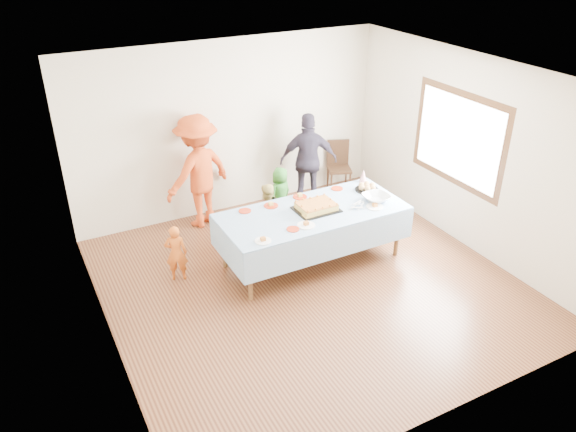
% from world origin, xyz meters
% --- Properties ---
extents(ground, '(5.00, 5.00, 0.00)m').
position_xyz_m(ground, '(0.00, 0.00, 0.00)').
color(ground, '#452113').
rests_on(ground, ground).
extents(room_walls, '(5.04, 5.04, 2.72)m').
position_xyz_m(room_walls, '(0.05, 0.00, 1.77)').
color(room_walls, beige).
rests_on(room_walls, ground).
extents(party_table, '(2.50, 1.10, 0.78)m').
position_xyz_m(party_table, '(0.31, 0.45, 0.72)').
color(party_table, '#50381B').
rests_on(party_table, ground).
extents(birthday_cake, '(0.57, 0.44, 0.10)m').
position_xyz_m(birthday_cake, '(0.36, 0.45, 0.83)').
color(birthday_cake, black).
rests_on(birthday_cake, party_table).
extents(rolls_tray, '(0.34, 0.34, 0.10)m').
position_xyz_m(rolls_tray, '(1.31, 0.64, 0.82)').
color(rolls_tray, black).
rests_on(rolls_tray, party_table).
extents(punch_bowl, '(0.36, 0.36, 0.09)m').
position_xyz_m(punch_bowl, '(1.22, 0.30, 0.82)').
color(punch_bowl, silver).
rests_on(punch_bowl, party_table).
extents(party_hat, '(0.11, 0.11, 0.19)m').
position_xyz_m(party_hat, '(1.42, 0.91, 0.88)').
color(party_hat, white).
rests_on(party_hat, party_table).
extents(fork_pile, '(0.24, 0.18, 0.07)m').
position_xyz_m(fork_pile, '(0.89, 0.26, 0.81)').
color(fork_pile, white).
rests_on(fork_pile, party_table).
extents(plate_red_far_a, '(0.17, 0.17, 0.01)m').
position_xyz_m(plate_red_far_a, '(-0.50, 0.86, 0.79)').
color(plate_red_far_a, '#B5260D').
rests_on(plate_red_far_a, party_table).
extents(plate_red_far_b, '(0.20, 0.20, 0.01)m').
position_xyz_m(plate_red_far_b, '(-0.13, 0.84, 0.79)').
color(plate_red_far_b, '#B5260D').
rests_on(plate_red_far_b, party_table).
extents(plate_red_far_c, '(0.20, 0.20, 0.01)m').
position_xyz_m(plate_red_far_c, '(0.35, 0.89, 0.79)').
color(plate_red_far_c, '#B5260D').
rests_on(plate_red_far_c, party_table).
extents(plate_red_far_d, '(0.17, 0.17, 0.01)m').
position_xyz_m(plate_red_far_d, '(0.95, 0.88, 0.79)').
color(plate_red_far_d, '#B5260D').
rests_on(plate_red_far_d, party_table).
extents(plate_red_near, '(0.16, 0.16, 0.01)m').
position_xyz_m(plate_red_near, '(-0.17, 0.13, 0.79)').
color(plate_red_near, '#B5260D').
rests_on(plate_red_near, party_table).
extents(plate_white_left, '(0.20, 0.20, 0.01)m').
position_xyz_m(plate_white_left, '(-0.62, 0.05, 0.79)').
color(plate_white_left, white).
rests_on(plate_white_left, party_table).
extents(plate_white_mid, '(0.23, 0.23, 0.01)m').
position_xyz_m(plate_white_mid, '(0.03, 0.14, 0.79)').
color(plate_white_mid, white).
rests_on(plate_white_mid, party_table).
extents(plate_white_right, '(0.23, 0.23, 0.01)m').
position_xyz_m(plate_white_right, '(1.09, 0.16, 0.79)').
color(plate_white_right, white).
rests_on(plate_white_right, party_table).
extents(dining_chair, '(0.49, 0.49, 0.87)m').
position_xyz_m(dining_chair, '(1.88, 2.27, 0.49)').
color(dining_chair, black).
rests_on(dining_chair, ground).
extents(toddler_left, '(0.33, 0.28, 0.78)m').
position_xyz_m(toddler_left, '(-1.47, 0.90, 0.39)').
color(toddler_left, '#C55618').
rests_on(toddler_left, ground).
extents(toddler_mid, '(0.50, 0.41, 0.87)m').
position_xyz_m(toddler_mid, '(0.48, 1.74, 0.44)').
color(toddler_mid, '#2C7426').
rests_on(toddler_mid, ground).
extents(toddler_right, '(0.54, 0.48, 0.90)m').
position_xyz_m(toddler_right, '(-0.00, 1.23, 0.45)').
color(toddler_right, tan).
rests_on(toddler_right, ground).
extents(adult_left, '(1.28, 1.00, 1.74)m').
position_xyz_m(adult_left, '(-0.66, 2.20, 0.87)').
color(adult_left, '#C34218').
rests_on(adult_left, ground).
extents(adult_right, '(0.99, 0.72, 1.56)m').
position_xyz_m(adult_right, '(1.12, 1.99, 0.78)').
color(adult_right, '#2F2A3A').
rests_on(adult_right, ground).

